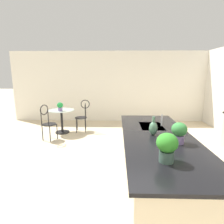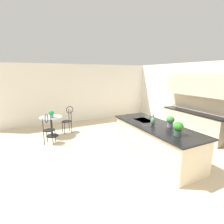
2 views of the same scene
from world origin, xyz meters
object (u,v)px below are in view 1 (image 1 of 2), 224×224
bistro_table (62,119)px  chair_near_window (48,121)px  potted_plant_counter_near (179,132)px  chair_by_island (83,114)px  potted_plant_counter_far (167,146)px  vase_on_counter (153,128)px  potted_plant_on_table (60,106)px

bistro_table → chair_near_window: bearing=-13.9°
chair_near_window → potted_plant_counter_near: 3.77m
chair_near_window → chair_by_island: bearing=137.1°
potted_plant_counter_far → chair_near_window: bearing=-141.1°
potted_plant_counter_near → chair_by_island: bearing=-149.9°
chair_by_island → potted_plant_counter_near: size_ratio=3.56×
bistro_table → vase_on_counter: bearing=38.9°
bistro_table → chair_near_window: size_ratio=0.77×
chair_near_window → potted_plant_counter_far: size_ratio=3.24×
chair_by_island → potted_plant_on_table: chair_by_island is taller
chair_near_window → potted_plant_counter_far: potted_plant_counter_far is taller
potted_plant_on_table → potted_plant_counter_far: size_ratio=0.81×
vase_on_counter → bistro_table: bearing=-141.1°
potted_plant_counter_far → vase_on_counter: potted_plant_counter_far is taller
potted_plant_on_table → potted_plant_counter_near: 4.02m
potted_plant_counter_near → potted_plant_on_table: bearing=-140.0°
chair_by_island → potted_plant_counter_near: potted_plant_counter_near is taller
chair_near_window → potted_plant_counter_far: bearing=38.9°
chair_by_island → potted_plant_on_table: (0.30, -0.62, 0.32)m
bistro_table → potted_plant_counter_near: 4.18m
chair_by_island → potted_plant_counter_far: (3.93, 1.65, 0.53)m
potted_plant_counter_far → vase_on_counter: (-0.90, 0.03, -0.07)m
potted_plant_counter_near → vase_on_counter: potted_plant_counter_near is taller
bistro_table → potted_plant_on_table: (0.14, 0.01, 0.44)m
chair_near_window → potted_plant_on_table: 0.69m
chair_by_island → potted_plant_counter_far: bearing=22.8°
bistro_table → chair_by_island: chair_by_island is taller
chair_near_window → potted_plant_counter_near: potted_plant_counter_near is taller
potted_plant_on_table → potted_plant_counter_far: 4.29m
chair_near_window → potted_plant_on_table: size_ratio=4.02×
chair_near_window → chair_by_island: size_ratio=1.00×
bistro_table → vase_on_counter: vase_on_counter is taller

